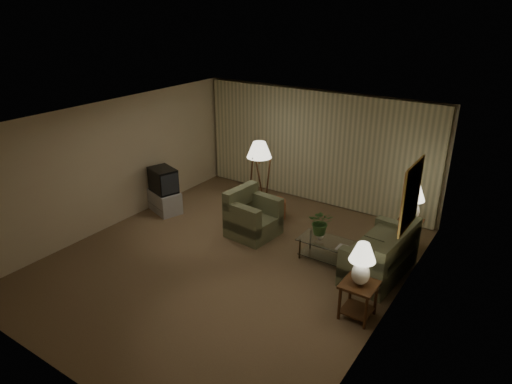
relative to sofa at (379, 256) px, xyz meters
The scene contains 16 objects.
ground 2.76m from the sofa, 155.81° to the right, with size 7.00×7.00×0.00m, color olive.
room_shell 2.86m from the sofa, behind, with size 6.04×7.02×2.72m.
sofa is the anchor object (origin of this frame).
armchair 2.69m from the sofa, behind, with size 1.09×1.05×0.78m.
side_table_near 1.36m from the sofa, 83.66° to the right, with size 0.52×0.52×0.60m.
side_table_far 1.26m from the sofa, 83.16° to the left, with size 0.45×0.38×0.60m.
table_lamp_near 1.50m from the sofa, 83.66° to the right, with size 0.40×0.40×0.69m.
table_lamp_far 1.42m from the sofa, 83.16° to the left, with size 0.42×0.42×0.73m.
coffee_table 0.98m from the sofa, behind, with size 1.05×0.57×0.41m.
tv_cabinet 5.05m from the sofa, behind, with size 0.91×0.73×0.50m, color #A7A7A9.
crt_tv 5.07m from the sofa, behind, with size 0.76×0.64×0.55m, color black.
floor_lamp 3.35m from the sofa, 163.63° to the left, with size 0.55×0.55×1.71m.
ottoman 2.97m from the sofa, 161.58° to the left, with size 0.60×0.60×0.40m, color #A55937.
vase 1.13m from the sofa, behind, with size 0.14×0.14×0.14m, color white.
flowers 1.21m from the sofa, behind, with size 0.45×0.39×0.50m, color #3C672E.
book 0.75m from the sofa, 164.53° to the right, with size 0.17×0.24×0.02m, color olive.
Camera 1 is at (4.57, -5.92, 4.54)m, focal length 32.00 mm.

